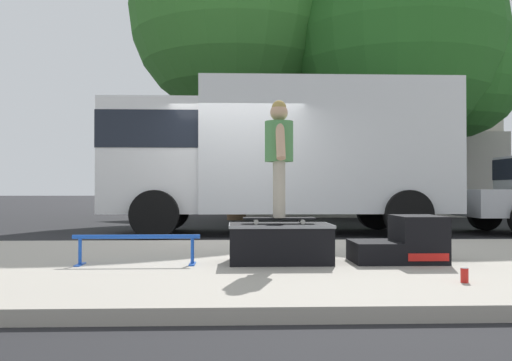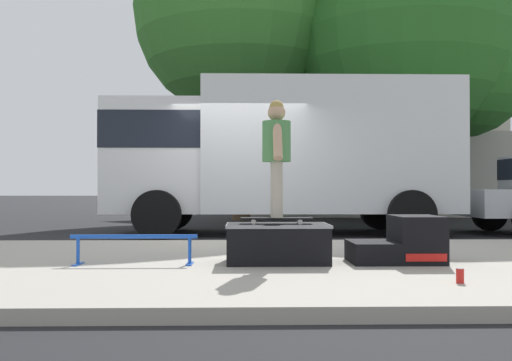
{
  "view_description": "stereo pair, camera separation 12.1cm",
  "coord_description": "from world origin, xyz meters",
  "views": [
    {
      "loc": [
        -0.05,
        -9.27,
        0.91
      ],
      "look_at": [
        0.25,
        -1.45,
        1.04
      ],
      "focal_mm": 39.38,
      "sensor_mm": 36.0,
      "label": 1
    },
    {
      "loc": [
        0.07,
        -9.28,
        0.91
      ],
      "look_at": [
        0.25,
        -1.45,
        1.04
      ],
      "focal_mm": 39.38,
      "sensor_mm": 36.0,
      "label": 2
    }
  ],
  "objects": [
    {
      "name": "skate_box",
      "position": [
        0.44,
        -3.22,
        0.34
      ],
      "size": [
        1.1,
        0.69,
        0.42
      ],
      "color": "black",
      "rests_on": "sidewalk_slab"
    },
    {
      "name": "kicker_ramp",
      "position": [
        1.8,
        -3.22,
        0.33
      ],
      "size": [
        0.97,
        0.67,
        0.51
      ],
      "color": "black",
      "rests_on": "sidewalk_slab"
    },
    {
      "name": "street_tree_main",
      "position": [
        4.9,
        6.52,
        4.98
      ],
      "size": [
        6.81,
        6.19,
        8.25
      ],
      "color": "brown",
      "rests_on": "ground"
    },
    {
      "name": "skateboard",
      "position": [
        0.43,
        -3.2,
        0.59
      ],
      "size": [
        0.79,
        0.23,
        0.07
      ],
      "color": "black",
      "rests_on": "skate_box"
    },
    {
      "name": "house_behind",
      "position": [
        4.46,
        12.78,
        4.24
      ],
      "size": [
        9.54,
        8.23,
        8.4
      ],
      "color": "beige",
      "rests_on": "ground"
    },
    {
      "name": "skater_kid",
      "position": [
        0.43,
        -3.2,
        1.36
      ],
      "size": [
        0.31,
        0.66,
        1.27
      ],
      "color": "#B7AD99",
      "rests_on": "skateboard"
    },
    {
      "name": "street_tree_neighbour",
      "position": [
        0.39,
        7.39,
        5.97
      ],
      "size": [
        6.98,
        6.35,
        9.33
      ],
      "color": "brown",
      "rests_on": "ground"
    },
    {
      "name": "box_truck",
      "position": [
        0.81,
        2.2,
        1.7
      ],
      "size": [
        6.91,
        2.63,
        3.05
      ],
      "color": "silver",
      "rests_on": "ground"
    },
    {
      "name": "ground_plane",
      "position": [
        0.0,
        0.0,
        0.0
      ],
      "size": [
        140.0,
        140.0,
        0.0
      ],
      "primitive_type": "plane",
      "color": "black"
    },
    {
      "name": "soda_can",
      "position": [
        1.91,
        -4.57,
        0.18
      ],
      "size": [
        0.07,
        0.07,
        0.13
      ],
      "color": "red",
      "rests_on": "sidewalk_slab"
    },
    {
      "name": "grind_rail",
      "position": [
        -1.08,
        -3.33,
        0.35
      ],
      "size": [
        1.33,
        0.28,
        0.32
      ],
      "color": "blue",
      "rests_on": "sidewalk_slab"
    },
    {
      "name": "sidewalk_slab",
      "position": [
        0.0,
        -3.0,
        0.06
      ],
      "size": [
        50.0,
        5.0,
        0.12
      ],
      "primitive_type": "cube",
      "color": "#A8A093",
      "rests_on": "ground"
    }
  ]
}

